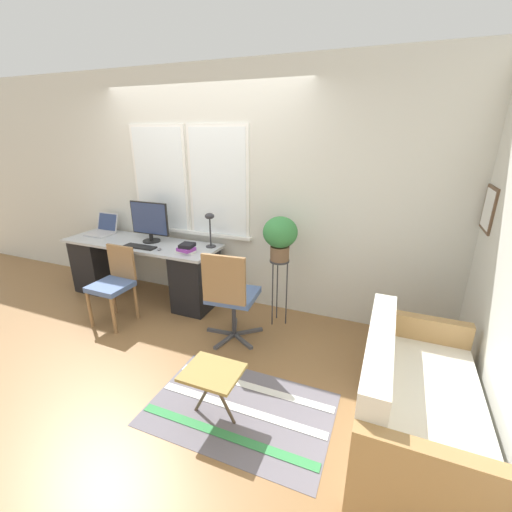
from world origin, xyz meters
The scene contains 17 objects.
ground_plane centered at (0.00, 0.00, 0.00)m, with size 14.00×14.00×0.00m, color olive.
wall_back_with_window centered at (-0.01, 0.69, 1.35)m, with size 9.00×0.12×2.70m.
wall_right_with_picture centered at (2.86, 0.00, 1.35)m, with size 0.08×9.00×2.70m.
desk centered at (-0.74, 0.31, 0.39)m, with size 2.01×0.61×0.73m.
laptop centered at (-1.44, 0.41, 0.79)m, with size 0.32×0.33×0.25m.
monitor centered at (-0.63, 0.38, 0.99)m, with size 0.52×0.21×0.49m.
keyboard centered at (-0.60, 0.14, 0.74)m, with size 0.40×0.12×0.02m.
mouse centered at (-0.33, 0.13, 0.75)m, with size 0.04×0.06×0.03m.
desk_lamp centered at (0.15, 0.47, 1.03)m, with size 0.12×0.12×0.41m.
book_stack centered at (0.01, 0.18, 0.78)m, with size 0.21×0.19×0.10m.
desk_chair_wooden centered at (-0.63, -0.30, 0.47)m, with size 0.40×0.41×0.84m.
office_chair_swivel centered at (0.72, -0.17, 0.51)m, with size 0.58×0.60×0.97m.
couch_loveseat centered at (2.37, -0.82, 0.29)m, with size 0.73×1.38×0.79m.
plant_stand centered at (1.05, 0.34, 0.61)m, with size 0.21×0.21×0.74m.
potted_plant centered at (1.05, 0.34, 1.01)m, with size 0.36×0.36×0.46m.
floor_rug_striped centered at (1.19, -0.99, 0.00)m, with size 1.38×0.90×0.01m.
folding_stool centered at (1.05, -1.13, 0.37)m, with size 0.40×0.34×0.42m.
Camera 1 is at (2.09, -2.85, 2.01)m, focal length 24.00 mm.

